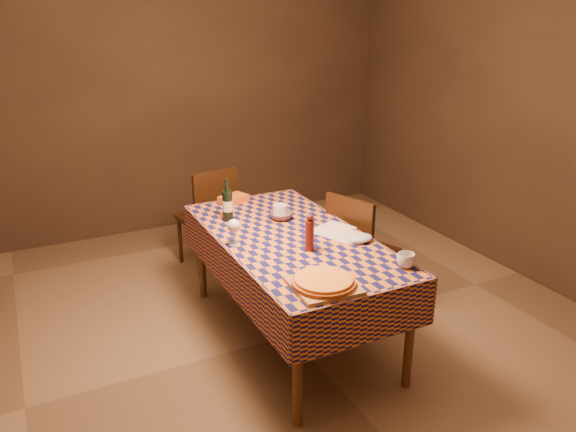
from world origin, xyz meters
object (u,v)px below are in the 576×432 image
at_px(white_plate, 350,238).
at_px(bowl, 281,216).
at_px(cutting_board, 324,286).
at_px(wine_bottle, 228,205).
at_px(chair_far, 210,213).
at_px(chair_right, 357,246).
at_px(dining_table, 291,247).
at_px(pizza, 324,281).

bearing_deg(white_plate, bowl, 115.94).
relative_size(cutting_board, white_plate, 1.51).
bearing_deg(wine_bottle, chair_far, 80.51).
distance_m(cutting_board, chair_far, 2.06).
bearing_deg(bowl, chair_right, -18.03).
relative_size(dining_table, chair_right, 1.98).
xyz_separation_m(dining_table, bowl, (0.08, 0.32, 0.10)).
xyz_separation_m(bowl, white_plate, (0.26, -0.53, -0.02)).
bearing_deg(bowl, pizza, -103.27).
relative_size(dining_table, white_plate, 8.08).
bearing_deg(wine_bottle, bowl, -25.39).
height_order(pizza, chair_far, chair_far).
bearing_deg(chair_right, chair_far, 122.87).
xyz_separation_m(dining_table, white_plate, (0.34, -0.21, 0.08)).
height_order(bowl, wine_bottle, wine_bottle).
height_order(cutting_board, chair_right, chair_right).
relative_size(cutting_board, wine_bottle, 1.13).
bearing_deg(chair_far, pizza, -91.12).
relative_size(bowl, chair_far, 0.18).
xyz_separation_m(cutting_board, chair_far, (0.04, 2.05, -0.26)).
xyz_separation_m(cutting_board, pizza, (-0.00, 0.00, 0.03)).
distance_m(pizza, bowl, 1.08).
bearing_deg(dining_table, bowl, 76.21).
bearing_deg(wine_bottle, pizza, -85.32).
height_order(bowl, chair_right, chair_right).
bearing_deg(cutting_board, dining_table, 76.96).
distance_m(bowl, wine_bottle, 0.39).
bearing_deg(dining_table, chair_far, 95.57).
height_order(cutting_board, chair_far, chair_far).
distance_m(bowl, chair_right, 0.64).
height_order(dining_table, white_plate, white_plate).
distance_m(dining_table, wine_bottle, 0.59).
xyz_separation_m(dining_table, pizza, (-0.17, -0.73, 0.11)).
distance_m(wine_bottle, chair_far, 0.92).
height_order(bowl, chair_far, chair_far).
bearing_deg(chair_right, bowl, 161.97).
distance_m(dining_table, cutting_board, 0.75).
relative_size(wine_bottle, chair_right, 0.33).
xyz_separation_m(cutting_board, wine_bottle, (-0.10, 1.21, 0.10)).
relative_size(cutting_board, pizza, 0.78).
relative_size(cutting_board, chair_right, 0.37).
xyz_separation_m(pizza, wine_bottle, (-0.10, 1.21, 0.08)).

